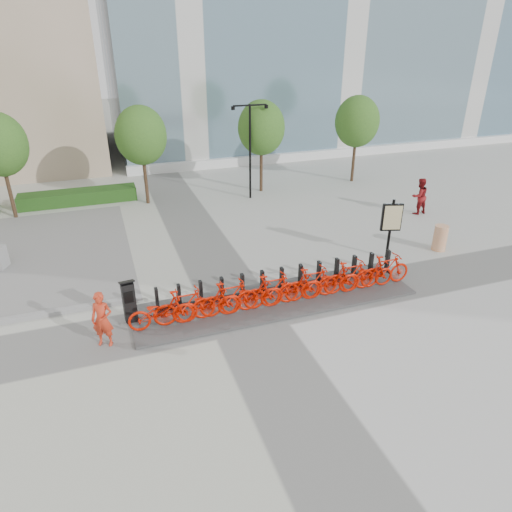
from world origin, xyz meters
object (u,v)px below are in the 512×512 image
object	(u,v)px
map_sign	(391,220)
bike_0	(161,312)
construction_barrel	(440,238)
worker_red	(102,319)
pedestrian	(419,196)
kiosk	(129,301)

from	to	relation	value
map_sign	bike_0	bearing A→B (deg)	-150.70
bike_0	construction_barrel	bearing A→B (deg)	-80.81
worker_red	map_sign	world-z (taller)	map_sign
bike_0	worker_red	xyz separation A→B (m)	(-1.69, -0.25, 0.25)
pedestrian	construction_barrel	world-z (taller)	pedestrian
bike_0	construction_barrel	size ratio (longest dim) A/B	1.85
kiosk	construction_barrel	world-z (taller)	kiosk
bike_0	kiosk	bearing A→B (deg)	53.44
pedestrian	map_sign	distance (m)	5.87
construction_barrel	pedestrian	bearing A→B (deg)	64.32
pedestrian	construction_barrel	size ratio (longest dim) A/B	1.69
bike_0	worker_red	world-z (taller)	worker_red
kiosk	map_sign	bearing A→B (deg)	1.33
bike_0	kiosk	xyz separation A→B (m)	(-0.86, 0.64, 0.18)
pedestrian	kiosk	bearing A→B (deg)	15.08
kiosk	pedestrian	xyz separation A→B (m)	(14.66, 5.24, 0.13)
bike_0	pedestrian	xyz separation A→B (m)	(13.79, 5.89, 0.31)
worker_red	kiosk	bearing A→B (deg)	68.69
kiosk	construction_barrel	xyz separation A→B (m)	(12.75, 1.28, -0.24)
construction_barrel	map_sign	size ratio (longest dim) A/B	0.44
kiosk	pedestrian	size ratio (longest dim) A/B	0.80
map_sign	worker_red	bearing A→B (deg)	-151.28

